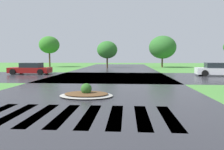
{
  "coord_description": "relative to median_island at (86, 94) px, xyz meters",
  "views": [
    {
      "loc": [
        1.72,
        -2.1,
        2.07
      ],
      "look_at": [
        0.87,
        9.91,
        0.97
      ],
      "focal_mm": 33.76,
      "sensor_mm": 36.0,
      "label": 1
    }
  ],
  "objects": [
    {
      "name": "asphalt_roadway",
      "position": [
        0.33,
        1.63,
        -0.13
      ],
      "size": [
        11.73,
        80.0,
        0.01
      ],
      "primitive_type": "cube",
      "color": "#2B2B30",
      "rests_on": "ground"
    },
    {
      "name": "car_silver_hatch",
      "position": [
        11.48,
        11.99,
        0.5
      ],
      "size": [
        4.6,
        2.45,
        1.36
      ],
      "rotation": [
        0.0,
        0.0,
        -0.12
      ],
      "color": "silver",
      "rests_on": "ground"
    },
    {
      "name": "crosswalk_stripes",
      "position": [
        0.33,
        -3.4,
        -0.13
      ],
      "size": [
        6.75,
        3.02,
        0.01
      ],
      "color": "white",
      "rests_on": "ground"
    },
    {
      "name": "car_blue_compact",
      "position": [
        -8.87,
        12.67,
        0.47
      ],
      "size": [
        4.57,
        2.14,
        1.29
      ],
      "rotation": [
        0.0,
        0.0,
        3.15
      ],
      "color": "maroon",
      "rests_on": "ground"
    },
    {
      "name": "background_treeline",
      "position": [
        3.24,
        27.56,
        3.48
      ],
      "size": [
        35.89,
        5.66,
        5.7
      ],
      "color": "#4C3823",
      "rests_on": "ground"
    },
    {
      "name": "median_island",
      "position": [
        0.0,
        0.0,
        0.0
      ],
      "size": [
        2.72,
        1.97,
        0.68
      ],
      "color": "#9E9B93",
      "rests_on": "ground"
    },
    {
      "name": "asphalt_cross_road",
      "position": [
        0.33,
        10.14,
        -0.13
      ],
      "size": [
        90.0,
        10.55,
        0.01
      ],
      "primitive_type": "cube",
      "color": "#2B2B30",
      "rests_on": "ground"
    }
  ]
}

